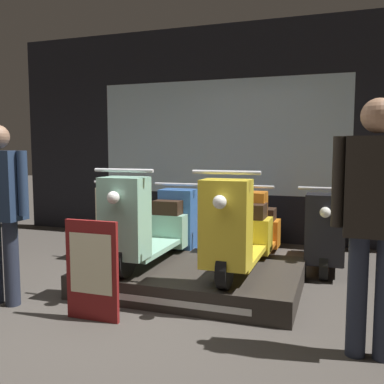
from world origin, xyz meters
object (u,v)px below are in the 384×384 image
(price_sign_board, at_px, (92,270))
(scooter_display_right, at_px, (239,232))
(scooter_backrow_2, at_px, (255,231))
(scooter_backrow_3, at_px, (326,235))
(scooter_display_left, at_px, (148,226))
(scooter_backrow_0, at_px, (134,223))
(person_left_browsing, at_px, (0,201))
(person_right_browsing, at_px, (375,211))
(scooter_backrow_1, at_px, (192,227))

(price_sign_board, bearing_deg, scooter_display_right, 44.59)
(scooter_display_right, xyz_separation_m, scooter_backrow_2, (-0.07, 1.25, -0.22))
(scooter_backrow_3, bearing_deg, scooter_display_left, -143.46)
(scooter_backrow_2, relative_size, price_sign_board, 1.86)
(scooter_display_left, distance_m, scooter_backrow_3, 2.11)
(scooter_backrow_0, bearing_deg, person_left_browsing, -95.28)
(person_right_browsing, xyz_separation_m, price_sign_board, (-2.07, -0.06, -0.57))
(scooter_display_left, height_order, person_left_browsing, person_left_browsing)
(scooter_backrow_0, distance_m, scooter_backrow_3, 2.48)
(scooter_backrow_1, bearing_deg, scooter_backrow_3, 0.00)
(scooter_backrow_3, relative_size, price_sign_board, 1.86)
(scooter_display_left, distance_m, scooter_backrow_1, 1.27)
(scooter_display_right, relative_size, person_right_browsing, 0.89)
(scooter_backrow_0, distance_m, person_left_browsing, 2.24)
(scooter_backrow_3, xyz_separation_m, price_sign_board, (-1.73, -2.22, 0.03))
(scooter_display_right, xyz_separation_m, scooter_backrow_1, (-0.90, 1.25, -0.22))
(scooter_backrow_1, xyz_separation_m, scooter_backrow_2, (0.83, 0.00, 0.00))
(scooter_backrow_3, bearing_deg, person_left_browsing, -141.11)
(scooter_display_right, relative_size, person_left_browsing, 0.95)
(scooter_backrow_3, xyz_separation_m, person_left_browsing, (-2.68, -2.16, 0.55))
(scooter_backrow_1, xyz_separation_m, scooter_backrow_3, (1.65, 0.00, 0.00))
(person_left_browsing, bearing_deg, scooter_backrow_2, 49.40)
(scooter_display_left, height_order, scooter_display_right, same)
(scooter_backrow_0, bearing_deg, price_sign_board, -71.40)
(scooter_display_right, bearing_deg, person_right_browsing, -39.63)
(scooter_backrow_2, bearing_deg, scooter_backrow_1, 180.00)
(scooter_display_left, height_order, scooter_backrow_0, scooter_display_left)
(scooter_display_left, xyz_separation_m, scooter_backrow_0, (-0.79, 1.25, -0.22))
(person_right_browsing, relative_size, price_sign_board, 2.08)
(scooter_display_left, relative_size, scooter_backrow_1, 1.00)
(person_left_browsing, bearing_deg, scooter_backrow_3, 38.89)
(scooter_display_right, distance_m, scooter_backrow_1, 1.56)
(scooter_backrow_0, height_order, person_left_browsing, person_left_browsing)
(scooter_display_left, xyz_separation_m, scooter_display_right, (0.93, 0.00, 0.00))
(scooter_backrow_1, bearing_deg, scooter_display_right, -54.35)
(scooter_backrow_1, bearing_deg, price_sign_board, -92.07)
(scooter_backrow_2, xyz_separation_m, price_sign_board, (-0.91, -2.22, 0.03))
(scooter_display_right, xyz_separation_m, scooter_backrow_3, (0.75, 1.25, -0.22))
(person_left_browsing, xyz_separation_m, price_sign_board, (0.95, -0.06, -0.51))
(scooter_backrow_3, bearing_deg, price_sign_board, -128.02)
(scooter_display_right, height_order, scooter_backrow_1, scooter_display_right)
(scooter_display_left, distance_m, person_left_browsing, 1.38)
(scooter_backrow_0, xyz_separation_m, person_left_browsing, (-0.20, -2.16, 0.55))
(person_left_browsing, relative_size, person_right_browsing, 0.93)
(scooter_backrow_0, xyz_separation_m, price_sign_board, (0.75, -2.22, 0.03))
(person_left_browsing, bearing_deg, person_right_browsing, 0.00)
(scooter_display_right, distance_m, price_sign_board, 1.39)
(scooter_display_left, xyz_separation_m, person_left_browsing, (-0.99, -0.91, 0.32))
(scooter_backrow_1, height_order, person_left_browsing, person_left_browsing)
(scooter_display_right, distance_m, person_left_browsing, 2.15)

